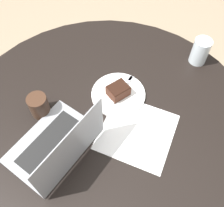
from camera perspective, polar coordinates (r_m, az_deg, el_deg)
ground_plane at (r=1.74m, az=-0.94°, el=-15.91°), size 12.00×12.00×0.00m
dining_table at (r=1.18m, az=-1.35°, el=-6.98°), size 1.29×1.29×0.72m
paper_document at (r=1.06m, az=5.44°, el=-6.15°), size 0.37×0.37×0.00m
plate at (r=1.15m, az=1.38°, el=2.00°), size 0.24×0.24×0.01m
cake_slice at (r=1.12m, az=1.36°, el=2.85°), size 0.08×0.09×0.05m
fork at (r=1.17m, az=2.79°, el=3.74°), size 0.06×0.17×0.00m
coffee_glass at (r=1.10m, az=-15.64°, el=-0.42°), size 0.08×0.08×0.10m
water_glass at (r=1.30m, az=18.66°, el=10.73°), size 0.08×0.08×0.13m
laptop at (r=1.01m, az=-11.81°, el=-8.95°), size 0.29×0.37×0.23m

